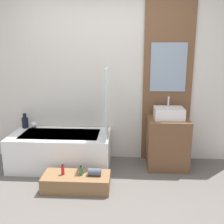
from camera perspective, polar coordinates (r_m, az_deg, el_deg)
The scene contains 13 objects.
ground_plane at distance 2.94m, azimuth -3.42°, elevation -21.77°, with size 12.00×12.00×0.00m, color #605B56.
wall_tiled_back at distance 3.98m, azimuth -1.05°, elevation 7.94°, with size 4.20×0.06×2.60m, color silver.
wall_wood_accent at distance 3.97m, azimuth 12.05°, elevation 7.75°, with size 0.72×0.04×2.60m.
bathtub at distance 3.94m, azimuth -11.01°, elevation -8.11°, with size 1.43×0.72×0.50m.
glass_shower_screen at distance 3.51m, azimuth -1.16°, elevation 1.81°, with size 0.01×0.45×0.96m, color silver.
wooden_step_bench at distance 3.38m, azimuth -7.73°, elevation -14.83°, with size 0.83×0.36×0.19m, color olive.
vanity_cabinet at distance 3.92m, azimuth 11.94°, elevation -6.56°, with size 0.58×0.50×0.73m, color brown.
sink at distance 3.79m, azimuth 12.27°, elevation -0.24°, with size 0.41×0.31×0.30m.
vase_tall_dark at distance 4.26m, azimuth -18.40°, elevation -2.07°, with size 0.10×0.10×0.23m.
vase_round_light at distance 4.22m, azimuth -16.64°, elevation -2.67°, with size 0.10×0.10×0.10m, color white.
bottle_soap_primary at distance 3.34m, azimuth -10.67°, elevation -12.27°, with size 0.04×0.04×0.14m.
bottle_soap_secondary at distance 3.30m, azimuth -6.74°, elevation -12.58°, with size 0.04×0.04×0.13m.
towel_roll at distance 3.28m, azimuth -3.82°, elevation -12.89°, with size 0.09×0.09×0.16m, color #4C5666.
Camera 1 is at (0.30, -2.37, 1.71)m, focal length 42.00 mm.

